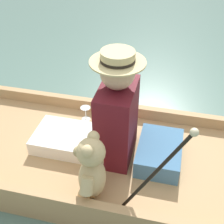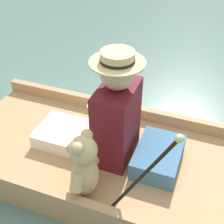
# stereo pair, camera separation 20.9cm
# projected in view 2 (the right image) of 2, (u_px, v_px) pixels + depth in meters

# --- Properties ---
(ground_plane) EXTENTS (16.00, 16.00, 0.00)m
(ground_plane) POSITION_uv_depth(u_px,v_px,m) (118.00, 171.00, 2.36)
(ground_plane) COLOR slate
(punt_boat) EXTENTS (1.08, 2.50, 0.25)m
(punt_boat) POSITION_uv_depth(u_px,v_px,m) (118.00, 163.00, 2.31)
(punt_boat) COLOR tan
(punt_boat) RESTS_ON ground_plane
(seat_cushion) EXTENTS (0.43, 0.30, 0.14)m
(seat_cushion) POSITION_uv_depth(u_px,v_px,m) (158.00, 157.00, 2.18)
(seat_cushion) COLOR teal
(seat_cushion) RESTS_ON punt_boat
(seated_person) EXTENTS (0.39, 0.80, 0.82)m
(seated_person) POSITION_uv_depth(u_px,v_px,m) (105.00, 118.00, 2.15)
(seated_person) COLOR white
(seated_person) RESTS_ON punt_boat
(teddy_bear) EXTENTS (0.33, 0.19, 0.47)m
(teddy_bear) POSITION_uv_depth(u_px,v_px,m) (84.00, 167.00, 1.90)
(teddy_bear) COLOR tan
(teddy_bear) RESTS_ON punt_boat
(wine_glass) EXTENTS (0.08, 0.08, 0.12)m
(wine_glass) POSITION_uv_depth(u_px,v_px,m) (92.00, 109.00, 2.60)
(wine_glass) COLOR silver
(wine_glass) RESTS_ON punt_boat
(walking_cane) EXTENTS (0.04, 0.38, 0.72)m
(walking_cane) POSITION_uv_depth(u_px,v_px,m) (147.00, 172.00, 1.60)
(walking_cane) COLOR black
(walking_cane) RESTS_ON punt_boat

